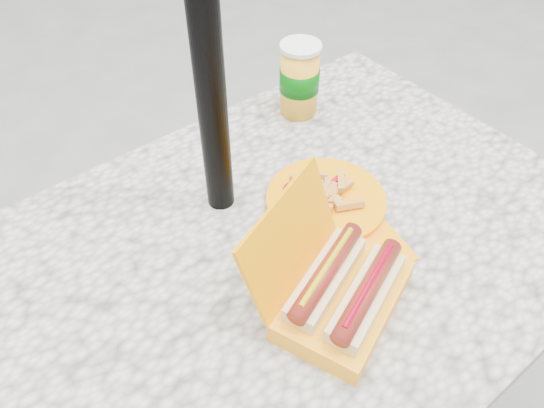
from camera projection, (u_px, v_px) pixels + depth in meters
picnic_table at (273, 288)px, 1.00m from camera, size 1.20×0.80×0.75m
umbrella_pole at (205, 29)px, 0.76m from camera, size 0.05×0.05×2.20m
hotdog_box at (340, 290)px, 0.82m from camera, size 0.28×0.27×0.18m
fries_plate at (327, 201)px, 0.99m from camera, size 0.25×0.32×0.04m
soda_cup at (299, 79)px, 1.16m from camera, size 0.09×0.09×0.17m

